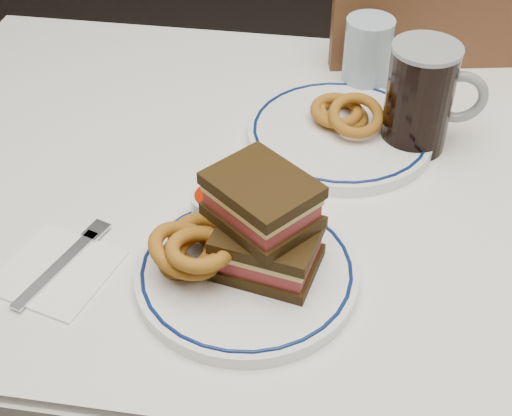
# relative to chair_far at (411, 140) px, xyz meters

# --- Properties ---
(dining_table) EXTENTS (1.27, 0.87, 0.75)m
(dining_table) POSITION_rel_chair_far_xyz_m (-0.22, -0.48, 0.15)
(dining_table) COLOR silver
(dining_table) RESTS_ON floor
(chair_far) EXTENTS (0.50, 0.50, 0.92)m
(chair_far) POSITION_rel_chair_far_xyz_m (0.00, 0.00, 0.00)
(chair_far) COLOR #4E2D19
(chair_far) RESTS_ON floor
(main_plate) EXTENTS (0.28, 0.28, 0.02)m
(main_plate) POSITION_rel_chair_far_xyz_m (-0.25, -0.70, 0.26)
(main_plate) COLOR white
(main_plate) RESTS_ON dining_table
(reuben_sandwich) EXTENTS (0.16, 0.15, 0.13)m
(reuben_sandwich) POSITION_rel_chair_far_xyz_m (-0.23, -0.68, 0.33)
(reuben_sandwich) COLOR black
(reuben_sandwich) RESTS_ON main_plate
(onion_rings_main) EXTENTS (0.11, 0.13, 0.08)m
(onion_rings_main) POSITION_rel_chair_far_xyz_m (-0.31, -0.70, 0.30)
(onion_rings_main) COLOR brown
(onion_rings_main) RESTS_ON main_plate
(ketchup_ramekin) EXTENTS (0.06, 0.06, 0.04)m
(ketchup_ramekin) POSITION_rel_chair_far_xyz_m (-0.30, -0.61, 0.29)
(ketchup_ramekin) COLOR silver
(ketchup_ramekin) RESTS_ON main_plate
(beer_mug) EXTENTS (0.15, 0.10, 0.17)m
(beer_mug) POSITION_rel_chair_far_xyz_m (-0.04, -0.37, 0.34)
(beer_mug) COLOR black
(beer_mug) RESTS_ON dining_table
(water_glass) EXTENTS (0.08, 0.08, 0.13)m
(water_glass) POSITION_rel_chair_far_xyz_m (-0.12, -0.22, 0.32)
(water_glass) COLOR #96B2C2
(water_glass) RESTS_ON dining_table
(far_plate) EXTENTS (0.29, 0.29, 0.02)m
(far_plate) POSITION_rel_chair_far_xyz_m (-0.15, -0.38, 0.26)
(far_plate) COLOR white
(far_plate) RESTS_ON dining_table
(onion_rings_far) EXTENTS (0.12, 0.12, 0.06)m
(onion_rings_far) POSITION_rel_chair_far_xyz_m (-0.15, -0.36, 0.29)
(onion_rings_far) COLOR brown
(onion_rings_far) RESTS_ON far_plate
(napkin_fork) EXTENTS (0.16, 0.18, 0.01)m
(napkin_fork) POSITION_rel_chair_far_xyz_m (-0.48, -0.72, 0.25)
(napkin_fork) COLOR white
(napkin_fork) RESTS_ON dining_table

